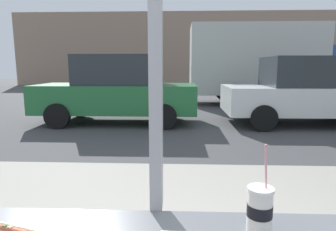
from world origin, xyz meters
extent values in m
plane|color=#424244|center=(0.00, 8.00, 0.00)|extent=(60.00, 60.00, 0.00)
cube|color=#9E998E|center=(0.00, 1.60, 0.06)|extent=(16.00, 2.80, 0.12)
cube|color=#404245|center=(0.00, 0.03, 0.94)|extent=(2.34, 0.02, 0.02)
cube|color=#9E9EA3|center=(0.00, 0.08, 1.67)|extent=(0.05, 0.08, 1.42)
cube|color=gray|center=(0.00, 23.93, 3.02)|extent=(28.00, 1.20, 6.04)
cylinder|color=silver|center=(0.37, -0.10, 1.03)|extent=(0.08, 0.08, 0.16)
cylinder|color=black|center=(0.37, -0.10, 1.04)|extent=(0.09, 0.09, 0.04)
cylinder|color=black|center=(0.37, -0.10, 1.11)|extent=(0.08, 0.08, 0.01)
cylinder|color=white|center=(0.37, -0.10, 1.12)|extent=(0.09, 0.09, 0.01)
cylinder|color=pink|center=(0.38, -0.11, 1.18)|extent=(0.02, 0.03, 0.20)
cube|color=beige|center=(-0.43, -0.15, 0.97)|extent=(0.25, 0.08, 0.03)
cube|color=beige|center=(-0.46, -0.19, 1.00)|extent=(0.02, 0.01, 0.01)
cube|color=#337A2D|center=(-0.49, -0.18, 1.00)|extent=(0.01, 0.01, 0.01)
cube|color=#236B38|center=(-1.64, 6.77, 0.69)|extent=(4.32, 1.71, 0.75)
cube|color=#282D33|center=(-1.54, 6.77, 1.46)|extent=(2.25, 1.50, 0.78)
cylinder|color=black|center=(-0.31, 7.62, 0.32)|extent=(0.64, 0.18, 0.64)
cylinder|color=black|center=(-0.31, 5.92, 0.32)|extent=(0.64, 0.18, 0.64)
cylinder|color=black|center=(-2.98, 7.62, 0.32)|extent=(0.64, 0.18, 0.64)
cylinder|color=black|center=(-2.98, 5.92, 0.32)|extent=(0.64, 0.18, 0.64)
cube|color=silver|center=(3.39, 6.77, 0.67)|extent=(4.16, 1.88, 0.71)
cube|color=#282D33|center=(3.47, 6.77, 1.41)|extent=(2.16, 1.65, 0.77)
cylinder|color=black|center=(4.68, 7.71, 0.32)|extent=(0.64, 0.18, 0.64)
cylinder|color=black|center=(2.10, 7.71, 0.32)|extent=(0.64, 0.18, 0.64)
cylinder|color=black|center=(2.10, 5.83, 0.32)|extent=(0.64, 0.18, 0.64)
cube|color=beige|center=(3.11, 11.11, 1.82)|extent=(5.19, 2.20, 2.74)
cylinder|color=black|center=(6.50, 12.16, 0.45)|extent=(0.90, 0.24, 0.90)
cylinder|color=black|center=(2.15, 12.21, 0.45)|extent=(0.90, 0.24, 0.90)
cylinder|color=black|center=(2.15, 10.01, 0.45)|extent=(0.90, 0.24, 0.90)
camera|label=1|loc=(0.10, -1.04, 1.53)|focal=30.69mm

